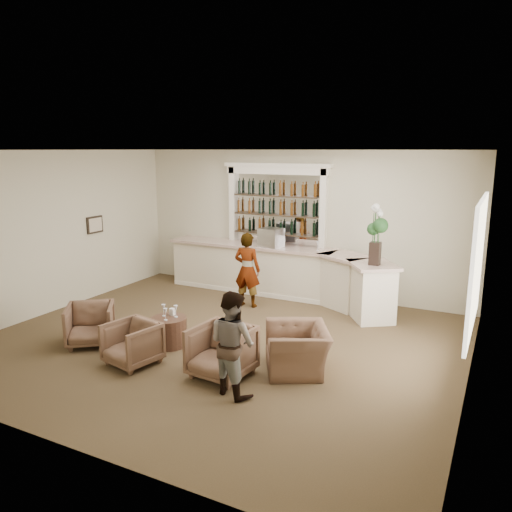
{
  "coord_description": "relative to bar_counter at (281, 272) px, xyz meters",
  "views": [
    {
      "loc": [
        4.28,
        -7.07,
        3.32
      ],
      "look_at": [
        0.25,
        0.9,
        1.4
      ],
      "focal_mm": 35.0,
      "sensor_mm": 36.0,
      "label": 1
    }
  ],
  "objects": [
    {
      "name": "armchair_left",
      "position": [
        -1.79,
        -4.08,
        -0.22
      ],
      "size": [
        1.08,
        1.09,
        0.71
      ],
      "primitive_type": "imported",
      "rotation": [
        0.0,
        0.0,
        0.65
      ],
      "color": "brown",
      "rests_on": "ground"
    },
    {
      "name": "sommelier",
      "position": [
        -0.37,
        -0.96,
        0.23
      ],
      "size": [
        0.6,
        0.41,
        1.6
      ],
      "primitive_type": "imported",
      "rotation": [
        0.0,
        0.0,
        3.19
      ],
      "color": "gray",
      "rests_on": "ground"
    },
    {
      "name": "espresso_machine",
      "position": [
        -0.26,
        -0.0,
        0.78
      ],
      "size": [
        0.55,
        0.49,
        0.43
      ],
      "primitive_type": "cube",
      "rotation": [
        0.0,
        0.0,
        -0.17
      ],
      "color": "silver",
      "rests_on": "bar_counter"
    },
    {
      "name": "wine_glass_tbl_b",
      "position": [
        -0.44,
        -3.44,
        0.03
      ],
      "size": [
        0.07,
        0.07,
        0.21
      ],
      "primitive_type": null,
      "color": "white",
      "rests_on": "cocktail_table"
    },
    {
      "name": "guest",
      "position": [
        1.27,
        -4.52,
        0.16
      ],
      "size": [
        0.85,
        0.75,
        1.46
      ],
      "primitive_type": "imported",
      "rotation": [
        0.0,
        0.0,
        2.82
      ],
      "color": "gray",
      "rests_on": "ground"
    },
    {
      "name": "wine_glass_bar_right",
      "position": [
        0.83,
        0.08,
        0.67
      ],
      "size": [
        0.07,
        0.07,
        0.21
      ],
      "primitive_type": null,
      "color": "white",
      "rests_on": "bar_counter"
    },
    {
      "name": "flower_vase",
      "position": [
        2.27,
        -0.71,
        1.22
      ],
      "size": [
        0.31,
        0.31,
        1.17
      ],
      "color": "black",
      "rests_on": "bar_counter"
    },
    {
      "name": "armchair_right",
      "position": [
        0.87,
        -4.13,
        -0.19
      ],
      "size": [
        0.9,
        0.92,
        0.77
      ],
      "primitive_type": "imported",
      "rotation": [
        0.0,
        0.0,
        -0.1
      ],
      "color": "brown",
      "rests_on": "ground"
    },
    {
      "name": "back_bar_alcove",
      "position": [
        -0.34,
        0.41,
        1.46
      ],
      "size": [
        2.64,
        0.25,
        3.0
      ],
      "color": "white",
      "rests_on": "ground"
    },
    {
      "name": "room_shell",
      "position": [
        0.33,
        -2.29,
        1.77
      ],
      "size": [
        8.04,
        7.02,
        3.32
      ],
      "color": "beige",
      "rests_on": "ground"
    },
    {
      "name": "bar_counter",
      "position": [
        0.0,
        0.0,
        0.0
      ],
      "size": [
        5.72,
        1.8,
        1.14
      ],
      "color": "white",
      "rests_on": "ground"
    },
    {
      "name": "wine_glass_bar_left",
      "position": [
        -0.35,
        0.05,
        0.67
      ],
      "size": [
        0.07,
        0.07,
        0.21
      ],
      "primitive_type": null,
      "color": "white",
      "rests_on": "bar_counter"
    },
    {
      "name": "wine_glass_tbl_c",
      "position": [
        -0.5,
        -3.65,
        0.03
      ],
      "size": [
        0.07,
        0.07,
        0.21
      ],
      "primitive_type": null,
      "color": "white",
      "rests_on": "cocktail_table"
    },
    {
      "name": "cocktail_table",
      "position": [
        -0.54,
        -3.52,
        -0.32
      ],
      "size": [
        0.61,
        0.61,
        0.5
      ],
      "primitive_type": "cylinder",
      "color": "#4C2F21",
      "rests_on": "ground"
    },
    {
      "name": "armchair_center",
      "position": [
        -0.59,
        -4.4,
        -0.23
      ],
      "size": [
        0.87,
        0.89,
        0.68
      ],
      "primitive_type": "imported",
      "rotation": [
        0.0,
        0.0,
        -0.21
      ],
      "color": "brown",
      "rests_on": "ground"
    },
    {
      "name": "ground",
      "position": [
        0.16,
        -3.0,
        -0.57
      ],
      "size": [
        8.0,
        8.0,
        0.0
      ],
      "primitive_type": "plane",
      "color": "brown",
      "rests_on": "ground"
    },
    {
      "name": "napkin_holder",
      "position": [
        -0.56,
        -3.38,
        -0.01
      ],
      "size": [
        0.08,
        0.08,
        0.12
      ],
      "primitive_type": "cube",
      "color": "white",
      "rests_on": "cocktail_table"
    },
    {
      "name": "armchair_far",
      "position": [
        1.79,
        -3.43,
        -0.24
      ],
      "size": [
        1.3,
        1.35,
        0.68
      ],
      "primitive_type": "imported",
      "rotation": [
        0.0,
        0.0,
        -1.07
      ],
      "color": "brown",
      "rests_on": "ground"
    },
    {
      "name": "wine_glass_tbl_a",
      "position": [
        -0.66,
        -3.49,
        0.03
      ],
      "size": [
        0.07,
        0.07,
        0.21
      ],
      "primitive_type": null,
      "color": "white",
      "rests_on": "cocktail_table"
    }
  ]
}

